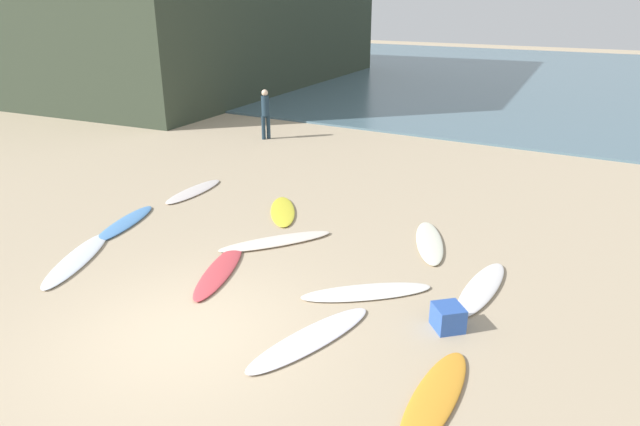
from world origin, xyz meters
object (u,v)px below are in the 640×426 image
at_px(surfboard_8, 367,292).
at_px(surfboard_6, 276,241).
at_px(surfboard_2, 429,242).
at_px(surfboard_5, 125,223).
at_px(surfboard_0, 311,339).
at_px(surfboard_3, 435,397).
at_px(beach_cooler, 448,317).
at_px(beachgoer_near, 265,112).
at_px(surfboard_10, 194,191).
at_px(surfboard_7, 283,211).
at_px(surfboard_4, 219,271).
at_px(surfboard_9, 77,259).
at_px(surfboard_1, 482,288).

bearing_deg(surfboard_8, surfboard_6, 28.76).
relative_size(surfboard_2, surfboard_5, 1.00).
xyz_separation_m(surfboard_0, surfboard_6, (-2.48, 2.69, 0.01)).
relative_size(surfboard_3, surfboard_8, 0.94).
xyz_separation_m(surfboard_0, surfboard_5, (-6.05, 1.82, 0.01)).
bearing_deg(beach_cooler, beachgoer_near, 137.73).
relative_size(surfboard_5, surfboard_10, 1.02).
bearing_deg(surfboard_7, surfboard_4, -112.32).
xyz_separation_m(surfboard_9, beachgoer_near, (-2.68, 10.20, 0.97)).
bearing_deg(surfboard_4, surfboard_3, 143.23).
xyz_separation_m(surfboard_1, surfboard_2, (-1.48, 1.43, -0.00)).
distance_m(surfboard_0, surfboard_6, 3.66).
relative_size(surfboard_5, beach_cooler, 4.98).
bearing_deg(surfboard_1, surfboard_3, 96.15).
bearing_deg(surfboard_8, surfboard_4, 63.26).
xyz_separation_m(surfboard_0, beachgoer_near, (-8.07, 10.22, 0.98)).
height_order(surfboard_4, surfboard_8, surfboard_4).
bearing_deg(surfboard_4, surfboard_6, -115.82).
xyz_separation_m(surfboard_2, surfboard_8, (-0.22, -2.57, -0.01)).
height_order(surfboard_0, beach_cooler, beach_cooler).
height_order(beachgoer_near, beach_cooler, beachgoer_near).
relative_size(surfboard_1, beach_cooler, 5.06).
xyz_separation_m(surfboard_6, surfboard_8, (2.59, -0.98, -0.01)).
distance_m(surfboard_2, surfboard_7, 3.68).
relative_size(surfboard_3, surfboard_6, 0.88).
xyz_separation_m(surfboard_2, surfboard_3, (1.74, -4.61, -0.00)).
relative_size(surfboard_1, surfboard_7, 1.12).
bearing_deg(surfboard_10, beachgoer_near, 102.30).
height_order(surfboard_1, beachgoer_near, beachgoer_near).
bearing_deg(surfboard_1, beach_cooler, 86.27).
relative_size(surfboard_2, beachgoer_near, 1.24).
xyz_separation_m(surfboard_0, surfboard_1, (1.81, 2.85, 0.01)).
xyz_separation_m(surfboard_5, beach_cooler, (7.72, -0.46, 0.16)).
bearing_deg(surfboard_6, surfboard_7, -24.54).
xyz_separation_m(surfboard_7, beachgoer_near, (-4.72, 5.97, 0.97)).
height_order(surfboard_3, surfboard_5, surfboard_3).
xyz_separation_m(surfboard_7, surfboard_9, (-2.04, -4.22, -0.00)).
xyz_separation_m(surfboard_5, surfboard_7, (2.69, 2.43, 0.00)).
bearing_deg(surfboard_2, beach_cooler, -89.15).
relative_size(surfboard_0, surfboard_9, 0.97).
relative_size(surfboard_3, surfboard_5, 0.98).
distance_m(surfboard_4, surfboard_9, 2.94).
height_order(surfboard_10, beachgoer_near, beachgoer_near).
xyz_separation_m(surfboard_2, surfboard_9, (-5.72, -4.26, -0.01)).
bearing_deg(surfboard_10, surfboard_6, -28.22).
distance_m(surfboard_3, surfboard_8, 2.83).
xyz_separation_m(surfboard_6, surfboard_7, (-0.87, 1.56, -0.00)).
xyz_separation_m(surfboard_0, surfboard_9, (-5.39, 0.02, 0.00)).
height_order(surfboard_0, surfboard_5, surfboard_5).
bearing_deg(surfboard_3, surfboard_9, 175.98).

